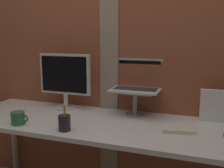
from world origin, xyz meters
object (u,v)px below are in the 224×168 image
(monitor, at_px, (65,77))
(coffee_mug, at_px, (18,118))
(laptop, at_px, (138,81))
(pen_cup, at_px, (64,123))

(monitor, relative_size, coffee_mug, 3.50)
(laptop, height_order, pen_cup, laptop)
(pen_cup, relative_size, coffee_mug, 1.33)
(laptop, xyz_separation_m, pen_cup, (-0.33, -0.53, -0.20))
(coffee_mug, bearing_deg, pen_cup, -0.04)
(monitor, bearing_deg, coffee_mug, -102.46)
(monitor, distance_m, pen_cup, 0.56)
(laptop, relative_size, coffee_mug, 2.79)
(monitor, height_order, pen_cup, monitor)
(laptop, distance_m, pen_cup, 0.65)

